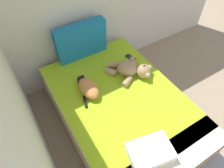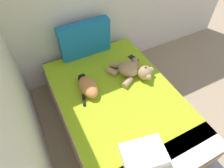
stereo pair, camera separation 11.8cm
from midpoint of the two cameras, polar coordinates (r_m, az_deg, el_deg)
name	(u,v)px [view 2 (the right image)]	position (r m, az deg, el deg)	size (l,w,h in m)	color
ground_plane	(219,156)	(2.81, 29.61, -17.63)	(10.23, 10.23, 0.00)	gray
bed	(119,110)	(2.50, 3.52, -7.47)	(1.38, 2.02, 0.48)	#9E7A56
patterned_cushion	(85,39)	(2.72, -6.55, 12.63)	(0.69, 0.14, 0.48)	#1972AD
cat	(88,86)	(2.33, -5.60, -0.65)	(0.25, 0.43, 0.15)	#D18447
teddy_bear	(133,70)	(2.50, 7.45, 3.86)	(0.52, 0.53, 0.19)	tan
cell_phone	(133,58)	(2.78, 7.40, 7.29)	(0.10, 0.16, 0.01)	black
throw_pillow	(143,155)	(1.94, 10.85, -19.40)	(0.40, 0.28, 0.11)	white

